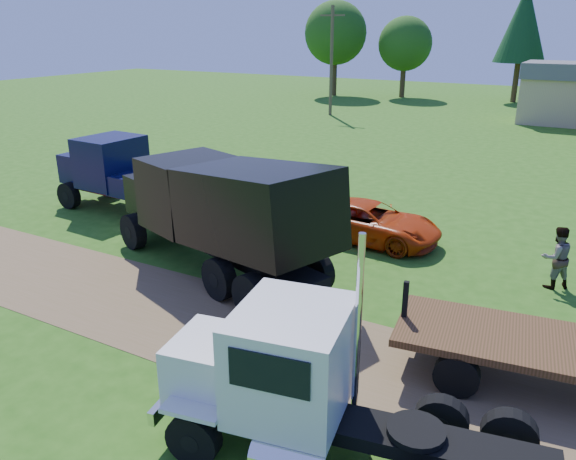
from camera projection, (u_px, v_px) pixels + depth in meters
The scene contains 8 objects.
ground at pixel (239, 332), 14.29m from camera, with size 140.00×140.00×0.00m, color #265512.
dirt_track at pixel (239, 332), 14.28m from camera, with size 120.00×4.20×0.01m, color brown.
white_semi_tractor at pixel (295, 382), 9.91m from camera, with size 7.05×3.34×4.16m.
black_dump_truck at pixel (223, 207), 17.05m from camera, with size 9.13×5.35×3.90m.
navy_truck at pixel (123, 174), 23.21m from camera, with size 7.17×2.81×3.05m.
orange_pickup at pixel (370, 222), 20.18m from camera, with size 2.34×5.07×1.41m, color #C03609.
spectator_b at pixel (556, 257), 16.45m from camera, with size 0.92×0.72×1.90m, color #999999.
tan_shed at pixel (564, 92), 44.38m from camera, with size 6.20×5.40×4.70m.
Camera 1 is at (7.24, -10.31, 7.33)m, focal length 35.00 mm.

